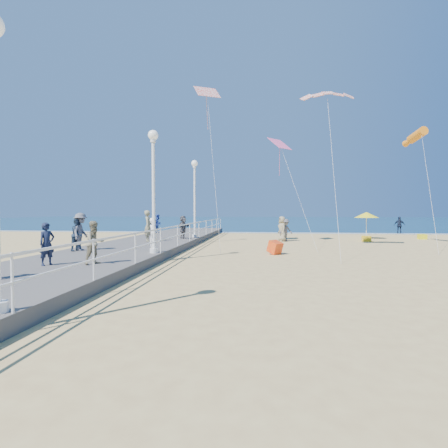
# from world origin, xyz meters

# --- Properties ---
(ground) EXTENTS (160.00, 160.00, 0.00)m
(ground) POSITION_xyz_m (0.00, 0.00, 0.00)
(ground) COLOR #E1C175
(ground) RESTS_ON ground
(ocean) EXTENTS (160.00, 90.00, 0.05)m
(ocean) POSITION_xyz_m (0.00, 65.00, 0.01)
(ocean) COLOR #0C334D
(ocean) RESTS_ON ground
(surf_line) EXTENTS (160.00, 1.20, 0.04)m
(surf_line) POSITION_xyz_m (0.00, 20.50, 0.03)
(surf_line) COLOR silver
(surf_line) RESTS_ON ground
(boardwalk) EXTENTS (5.00, 44.00, 0.40)m
(boardwalk) POSITION_xyz_m (-7.50, 0.00, 0.20)
(boardwalk) COLOR #67635D
(boardwalk) RESTS_ON ground
(railing) EXTENTS (0.05, 42.00, 0.55)m
(railing) POSITION_xyz_m (-5.05, 0.00, 1.25)
(railing) COLOR white
(railing) RESTS_ON boardwalk
(lamp_post_mid) EXTENTS (0.44, 0.44, 5.32)m
(lamp_post_mid) POSITION_xyz_m (-5.35, 0.00, 3.66)
(lamp_post_mid) COLOR white
(lamp_post_mid) RESTS_ON boardwalk
(lamp_post_far) EXTENTS (0.44, 0.44, 5.32)m
(lamp_post_far) POSITION_xyz_m (-5.35, 9.00, 3.66)
(lamp_post_far) COLOR white
(lamp_post_far) RESTS_ON boardwalk
(woman_holding_toddler) EXTENTS (0.50, 0.64, 1.53)m
(woman_holding_toddler) POSITION_xyz_m (-5.40, 0.15, 1.17)
(woman_holding_toddler) COLOR white
(woman_holding_toddler) RESTS_ON boardwalk
(toddler_held) EXTENTS (0.41, 0.47, 0.83)m
(toddler_held) POSITION_xyz_m (-5.25, 0.30, 1.66)
(toddler_held) COLOR #314FB7
(toddler_held) RESTS_ON boardwalk
(spectator_0) EXTENTS (0.55, 0.63, 1.45)m
(spectator_0) POSITION_xyz_m (-7.84, -3.78, 1.12)
(spectator_0) COLOR #171E34
(spectator_0) RESTS_ON boardwalk
(spectator_1) EXTENTS (0.85, 0.91, 1.49)m
(spectator_1) POSITION_xyz_m (-6.36, -3.34, 1.14)
(spectator_1) COLOR gray
(spectator_1) RESTS_ON boardwalk
(spectator_2) EXTENTS (0.76, 1.19, 1.75)m
(spectator_2) POSITION_xyz_m (-8.99, 0.48, 1.27)
(spectator_2) COLOR #5C5C61
(spectator_2) RESTS_ON boardwalk
(spectator_5) EXTENTS (0.81, 1.48, 1.52)m
(spectator_5) POSITION_xyz_m (-5.90, 7.87, 1.16)
(spectator_5) COLOR #565559
(spectator_5) RESTS_ON boardwalk
(spectator_6) EXTENTS (0.56, 0.75, 1.87)m
(spectator_6) POSITION_xyz_m (-7.48, 5.51, 1.33)
(spectator_6) COLOR gray
(spectator_6) RESTS_ON boardwalk
(spectator_7) EXTENTS (0.70, 0.83, 1.51)m
(spectator_7) POSITION_xyz_m (-9.06, 0.37, 1.16)
(spectator_7) COLOR #1C2A3E
(spectator_7) RESTS_ON boardwalk
(beach_walker_a) EXTENTS (1.23, 1.05, 1.65)m
(beach_walker_a) POSITION_xyz_m (0.99, 11.08, 0.82)
(beach_walker_a) COLOR #59595E
(beach_walker_a) RESTS_ON ground
(beach_walker_b) EXTENTS (1.05, 0.62, 1.67)m
(beach_walker_b) POSITION_xyz_m (12.39, 20.58, 0.84)
(beach_walker_b) COLOR #182035
(beach_walker_b) RESTS_ON ground
(beach_walker_c) EXTENTS (0.84, 1.03, 1.84)m
(beach_walker_c) POSITION_xyz_m (0.73, 11.05, 0.92)
(beach_walker_c) COLOR #9A8D6A
(beach_walker_c) RESTS_ON ground
(box_kite) EXTENTS (0.89, 0.89, 0.74)m
(box_kite) POSITION_xyz_m (-0.01, 3.25, 0.30)
(box_kite) COLOR red
(box_kite) RESTS_ON ground
(beach_umbrella) EXTENTS (1.90, 1.90, 2.14)m
(beach_umbrella) POSITION_xyz_m (7.50, 14.07, 1.91)
(beach_umbrella) COLOR white
(beach_umbrella) RESTS_ON ground
(beach_chair_left) EXTENTS (0.55, 0.55, 0.40)m
(beach_chair_left) POSITION_xyz_m (6.85, 11.71, 0.20)
(beach_chair_left) COLOR yellow
(beach_chair_left) RESTS_ON ground
(beach_chair_right) EXTENTS (0.55, 0.55, 0.40)m
(beach_chair_right) POSITION_xyz_m (11.78, 14.22, 0.20)
(beach_chair_right) COLOR yellow
(beach_chair_right) RESTS_ON ground
(kite_parafoil) EXTENTS (2.93, 0.94, 0.65)m
(kite_parafoil) POSITION_xyz_m (2.87, 5.30, 8.74)
(kite_parafoil) COLOR #F1401C
(kite_windsock) EXTENTS (0.96, 2.43, 1.03)m
(kite_windsock) POSITION_xyz_m (8.89, 8.45, 6.95)
(kite_windsock) COLOR orange
(kite_diamond_pink) EXTENTS (1.74, 1.75, 0.85)m
(kite_diamond_pink) POSITION_xyz_m (0.46, 9.61, 6.82)
(kite_diamond_pink) COLOR #FD5D9C
(kite_diamond_redwhite) EXTENTS (1.83, 1.69, 0.95)m
(kite_diamond_redwhite) POSITION_xyz_m (-4.19, 7.29, 9.73)
(kite_diamond_redwhite) COLOR red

